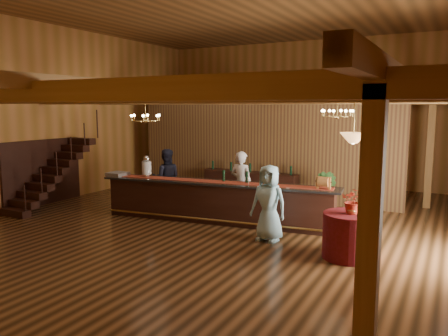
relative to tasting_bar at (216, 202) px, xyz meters
The scene contains 26 objects.
floor 0.61m from the tasting_bar, 23.06° to the right, with size 14.00×14.00×0.00m, color brown.
ceiling 4.97m from the tasting_bar, 23.06° to the right, with size 14.00×14.00×0.00m, color brown.
wall_back 7.24m from the tasting_bar, 87.78° to the left, with size 12.00×0.10×5.50m, color #AB6C35.
wall_left 6.15m from the tasting_bar, behind, with size 0.10×14.00×5.50m, color #AB6C35.
beam_grid 2.74m from the tasting_bar, 55.84° to the left, with size 11.90×13.90×0.39m.
support_posts 1.25m from the tasting_bar, 66.49° to the right, with size 9.20×10.20×3.20m.
partition_wall 3.54m from the tasting_bar, 93.94° to the left, with size 9.00×0.18×3.10m, color brown.
staircase 5.27m from the tasting_bar, behind, with size 1.00×2.80×2.00m.
backroom_boxes 5.39m from the tasting_bar, 90.28° to the left, with size 4.10×0.60×1.10m.
tasting_bar is the anchor object (origin of this frame).
beverage_dispenser 2.24m from the tasting_bar, behind, with size 0.26×0.26×0.60m.
glass_rack_tray 3.03m from the tasting_bar, behind, with size 0.50×0.50×0.10m, color gray.
raffle_drum 2.83m from the tasting_bar, ahead, with size 0.34×0.24×0.30m.
bar_bottle_0 0.70m from the tasting_bar, 45.36° to the left, with size 0.07×0.07×0.30m, color black.
bar_bottle_1 1.05m from the tasting_bar, 16.28° to the left, with size 0.07×0.07×0.30m, color black.
backbar_shelf 3.05m from the tasting_bar, 97.98° to the left, with size 3.18×0.50×0.90m, color black.
round_table 3.85m from the tasting_bar, 17.51° to the right, with size 1.05×1.05×0.91m, color maroon.
chandelier_left 2.88m from the tasting_bar, 162.25° to the right, with size 0.80×0.80×0.64m.
chandelier_right 3.82m from the tasting_bar, 25.96° to the left, with size 0.80×0.80×0.52m.
pendant_lamp 4.28m from the tasting_bar, 17.51° to the right, with size 0.52×0.52×0.90m.
bartender 0.94m from the tasting_bar, 67.27° to the left, with size 0.66×0.43×1.81m, color silver.
staff_second 2.29m from the tasting_bar, 160.33° to the left, with size 0.85×0.67×1.76m, color black.
guest 2.03m from the tasting_bar, 25.15° to the right, with size 0.84×0.55×1.72m, color #9DD7ED.
floor_plant 3.34m from the tasting_bar, 48.91° to the left, with size 0.65×0.53×1.19m, color #295422.
table_flowers 3.95m from the tasting_bar, 17.28° to the right, with size 0.47×0.41×0.52m, color #A12717.
table_vase 3.94m from the tasting_bar, 18.21° to the right, with size 0.15×0.15×0.30m, color #B18E47.
Camera 1 is at (5.16, -9.62, 3.00)m, focal length 35.00 mm.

